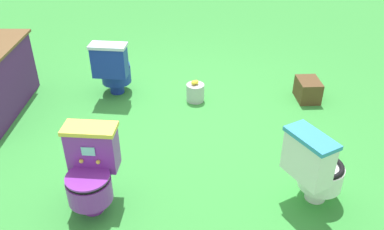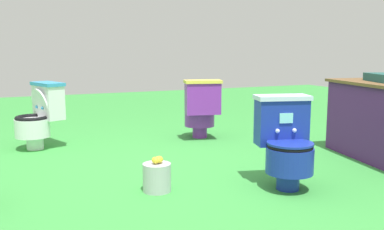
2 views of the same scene
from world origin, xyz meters
name	(u,v)px [view 1 (image 1 of 2)]	position (x,y,z in m)	size (l,w,h in m)	color
ground	(168,121)	(0.00, 0.00, 0.00)	(14.00, 14.00, 0.00)	green
toilet_blue	(113,68)	(0.72, 0.60, 0.37)	(0.58, 0.51, 0.73)	#192D9E
toilet_white	(315,167)	(-1.48, -1.08, 0.37)	(0.55, 0.60, 0.73)	white
toilet_purple	(91,170)	(-1.23, 0.76, 0.37)	(0.57, 0.51, 0.73)	purple
small_crate	(308,90)	(0.25, -1.77, 0.13)	(0.35, 0.26, 0.26)	brown
lemon_bucket	(195,92)	(0.42, -0.38, 0.12)	(0.22, 0.22, 0.28)	#B7B7BF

